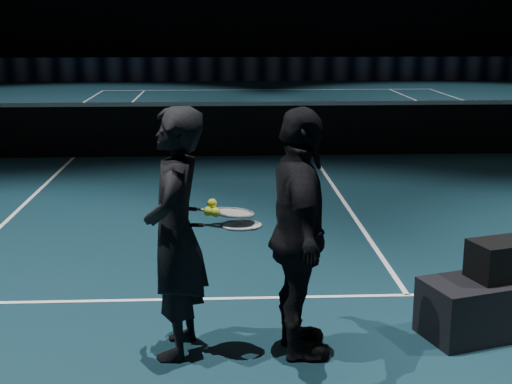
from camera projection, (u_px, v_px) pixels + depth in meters
floor at (313, 156)px, 12.32m from camera, size 36.00×36.00×0.00m
court_lines at (313, 156)px, 12.32m from camera, size 10.98×23.78×0.01m
net_mesh at (313, 130)px, 12.21m from camera, size 12.80×0.02×0.86m
net_tape at (314, 103)px, 12.10m from camera, size 12.80×0.03×0.07m
sponsor_backdrop at (262, 69)px, 27.26m from camera, size 22.00×0.15×0.90m
player_bench at (512, 302)px, 5.41m from camera, size 1.51×0.87×0.43m
player_a at (175, 234)px, 4.88m from camera, size 0.50×0.69×1.75m
player_b at (299, 235)px, 4.86m from camera, size 0.48×1.05×1.75m
racket_lower at (241, 225)px, 4.85m from camera, size 0.69×0.27×0.03m
racket_upper at (234, 213)px, 4.87m from camera, size 0.68×0.22×0.10m
tennis_balls at (212, 209)px, 4.84m from camera, size 0.12×0.10×0.12m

